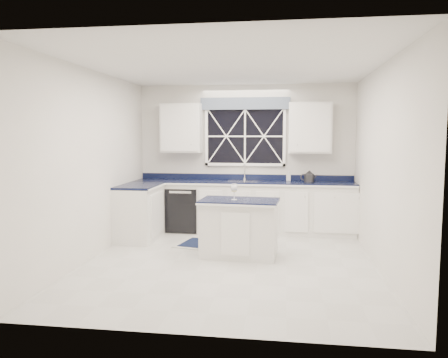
# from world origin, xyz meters

# --- Properties ---
(ground) EXTENTS (4.50, 4.50, 0.00)m
(ground) POSITION_xyz_m (0.00, 0.00, 0.00)
(ground) COLOR beige
(ground) RESTS_ON ground
(back_wall) EXTENTS (4.00, 0.10, 2.70)m
(back_wall) POSITION_xyz_m (0.00, 2.25, 1.35)
(back_wall) COLOR silver
(back_wall) RESTS_ON ground
(base_cabinets) EXTENTS (3.99, 1.60, 0.90)m
(base_cabinets) POSITION_xyz_m (-0.33, 1.78, 0.45)
(base_cabinets) COLOR white
(base_cabinets) RESTS_ON ground
(countertop) EXTENTS (3.98, 0.64, 0.04)m
(countertop) POSITION_xyz_m (0.00, 1.95, 0.92)
(countertop) COLOR black
(countertop) RESTS_ON base_cabinets
(dishwasher) EXTENTS (0.60, 0.58, 0.82)m
(dishwasher) POSITION_xyz_m (-1.10, 1.95, 0.41)
(dishwasher) COLOR black
(dishwasher) RESTS_ON ground
(window) EXTENTS (1.65, 0.09, 1.26)m
(window) POSITION_xyz_m (0.00, 2.20, 1.83)
(window) COLOR black
(window) RESTS_ON ground
(upper_cabinets) EXTENTS (3.10, 0.34, 0.90)m
(upper_cabinets) POSITION_xyz_m (0.00, 2.08, 1.90)
(upper_cabinets) COLOR white
(upper_cabinets) RESTS_ON ground
(faucet) EXTENTS (0.05, 0.20, 0.30)m
(faucet) POSITION_xyz_m (0.00, 2.14, 1.10)
(faucet) COLOR silver
(faucet) RESTS_ON countertop
(island) EXTENTS (1.17, 0.75, 0.84)m
(island) POSITION_xyz_m (0.09, 0.35, 0.42)
(island) COLOR white
(island) RESTS_ON ground
(rug) EXTENTS (1.34, 0.98, 0.02)m
(rug) POSITION_xyz_m (-0.35, 0.90, 0.01)
(rug) COLOR #ADADA8
(rug) RESTS_ON ground
(kettle) EXTENTS (0.30, 0.20, 0.21)m
(kettle) POSITION_xyz_m (1.17, 1.97, 1.04)
(kettle) COLOR #2B2B2D
(kettle) RESTS_ON countertop
(wine_glass) EXTENTS (0.10, 0.10, 0.24)m
(wine_glass) POSITION_xyz_m (0.02, 0.32, 1.00)
(wine_glass) COLOR silver
(wine_glass) RESTS_ON island
(soap_bottle) EXTENTS (0.08, 0.08, 0.17)m
(soap_bottle) POSITION_xyz_m (0.81, 2.17, 1.02)
(soap_bottle) COLOR silver
(soap_bottle) RESTS_ON countertop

